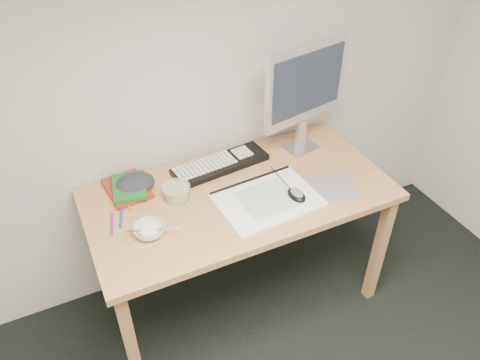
# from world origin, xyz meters

# --- Properties ---
(desk) EXTENTS (1.40, 0.70, 0.75)m
(desk) POSITION_xyz_m (0.23, 1.43, 0.67)
(desk) COLOR tan
(desk) RESTS_ON ground
(mousepad) EXTENTS (0.26, 0.25, 0.00)m
(mousepad) POSITION_xyz_m (0.64, 1.28, 0.75)
(mousepad) COLOR gray
(mousepad) RESTS_ON desk
(sketchpad) EXTENTS (0.47, 0.35, 0.01)m
(sketchpad) POSITION_xyz_m (0.32, 1.32, 0.76)
(sketchpad) COLOR white
(sketchpad) RESTS_ON desk
(keyboard) EXTENTS (0.50, 0.20, 0.03)m
(keyboard) POSITION_xyz_m (0.23, 1.65, 0.76)
(keyboard) COLOR black
(keyboard) RESTS_ON desk
(monitor) EXTENTS (0.48, 0.18, 0.56)m
(monitor) POSITION_xyz_m (0.67, 1.63, 1.10)
(monitor) COLOR silver
(monitor) RESTS_ON desk
(mouse) EXTENTS (0.07, 0.11, 0.04)m
(mouse) POSITION_xyz_m (0.44, 1.28, 0.78)
(mouse) COLOR black
(mouse) RESTS_ON sketchpad
(rice_bowl) EXTENTS (0.13, 0.13, 0.04)m
(rice_bowl) POSITION_xyz_m (-0.22, 1.34, 0.77)
(rice_bowl) COLOR white
(rice_bowl) RESTS_ON desk
(chopsticks) EXTENTS (0.20, 0.09, 0.02)m
(chopsticks) POSITION_xyz_m (-0.22, 1.32, 0.79)
(chopsticks) COLOR silver
(chopsticks) RESTS_ON rice_bowl
(fruit_tub) EXTENTS (0.14, 0.14, 0.06)m
(fruit_tub) POSITION_xyz_m (-0.04, 1.52, 0.78)
(fruit_tub) COLOR #E6DE51
(fruit_tub) RESTS_ON desk
(book_red) EXTENTS (0.20, 0.25, 0.02)m
(book_red) POSITION_xyz_m (-0.24, 1.67, 0.76)
(book_red) COLOR maroon
(book_red) RESTS_ON desk
(book_green) EXTENTS (0.18, 0.23, 0.02)m
(book_green) POSITION_xyz_m (-0.23, 1.65, 0.78)
(book_green) COLOR #18611C
(book_green) RESTS_ON book_red
(cloth_lump) EXTENTS (0.16, 0.14, 0.06)m
(cloth_lump) POSITION_xyz_m (-0.20, 1.66, 0.78)
(cloth_lump) COLOR #282B31
(cloth_lump) RESTS_ON desk
(pencil_pink) EXTENTS (0.18, 0.04, 0.01)m
(pencil_pink) POSITION_xyz_m (0.22, 1.47, 0.75)
(pencil_pink) COLOR pink
(pencil_pink) RESTS_ON desk
(pencil_tan) EXTENTS (0.13, 0.11, 0.01)m
(pencil_tan) POSITION_xyz_m (0.29, 1.44, 0.75)
(pencil_tan) COLOR #A18955
(pencil_tan) RESTS_ON desk
(pencil_black) EXTENTS (0.19, 0.01, 0.01)m
(pencil_black) POSITION_xyz_m (0.34, 1.47, 0.75)
(pencil_black) COLOR black
(pencil_black) RESTS_ON desk
(marker_blue) EXTENTS (0.05, 0.12, 0.01)m
(marker_blue) POSITION_xyz_m (-0.31, 1.49, 0.76)
(marker_blue) COLOR #1D3CA1
(marker_blue) RESTS_ON desk
(marker_orange) EXTENTS (0.01, 0.12, 0.01)m
(marker_orange) POSITION_xyz_m (-0.26, 1.57, 0.76)
(marker_orange) COLOR orange
(marker_orange) RESTS_ON desk
(marker_purple) EXTENTS (0.04, 0.13, 0.01)m
(marker_purple) POSITION_xyz_m (-0.35, 1.47, 0.76)
(marker_purple) COLOR #792484
(marker_purple) RESTS_ON desk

